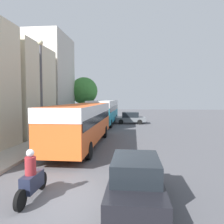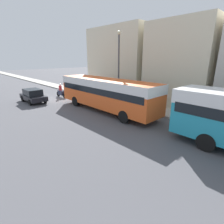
{
  "view_description": "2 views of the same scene",
  "coord_description": "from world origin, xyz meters",
  "views": [
    {
      "loc": [
        1.9,
        -6.95,
        3.41
      ],
      "look_at": [
        -0.41,
        16.11,
        1.94
      ],
      "focal_mm": 35.0,
      "sensor_mm": 36.0,
      "label": 1
    },
    {
      "loc": [
        8.72,
        20.21,
        4.81
      ],
      "look_at": [
        0.3,
        11.27,
        0.99
      ],
      "focal_mm": 28.0,
      "sensor_mm": 36.0,
      "label": 2
    }
  ],
  "objects": [
    {
      "name": "car_far_curb",
      "position": [
        1.97,
        0.12,
        0.77
      ],
      "size": [
        1.8,
        3.95,
        1.48
      ],
      "rotation": [
        0.0,
        0.0,
        3.14
      ],
      "color": "black",
      "rests_on": "ground_plane"
    },
    {
      "name": "bus_following",
      "position": [
        -1.88,
        21.04,
        2.02
      ],
      "size": [
        2.64,
        11.35,
        3.11
      ],
      "color": "teal",
      "rests_on": "ground_plane"
    },
    {
      "name": "lamp_post",
      "position": [
        -4.35,
        7.34,
        4.31
      ],
      "size": [
        0.36,
        0.36,
        7.15
      ],
      "color": "#47474C",
      "rests_on": "sidewalk"
    },
    {
      "name": "building_far_terrace",
      "position": [
        -9.57,
        19.13,
        5.51
      ],
      "size": [
        6.75,
        6.74,
        11.02
      ],
      "color": "beige",
      "rests_on": "ground_plane"
    },
    {
      "name": "bus_lead",
      "position": [
        -1.73,
        8.25,
        1.93
      ],
      "size": [
        2.58,
        11.09,
        2.97
      ],
      "color": "#EA5B23",
      "rests_on": "ground_plane"
    },
    {
      "name": "car_crossing",
      "position": [
        1.46,
        22.35,
        0.8
      ],
      "size": [
        3.95,
        1.95,
        1.55
      ],
      "rotation": [
        0.0,
        0.0,
        1.57
      ],
      "color": "slate",
      "rests_on": "ground_plane"
    },
    {
      "name": "motorcycle_behind_lead",
      "position": [
        -1.51,
        -0.07,
        0.68
      ],
      "size": [
        0.38,
        2.24,
        1.73
      ],
      "color": "#1E2338",
      "rests_on": "ground_plane"
    },
    {
      "name": "street_tree",
      "position": [
        -5.21,
        23.84,
        4.45
      ],
      "size": [
        3.88,
        3.88,
        6.25
      ],
      "color": "brown",
      "rests_on": "sidewalk"
    },
    {
      "name": "building_midblock",
      "position": [
        -8.93,
        12.04,
        4.07
      ],
      "size": [
        5.46,
        6.37,
        8.14
      ],
      "color": "beige",
      "rests_on": "ground_plane"
    },
    {
      "name": "ground_plane",
      "position": [
        0.0,
        0.0,
        0.0
      ],
      "size": [
        120.0,
        120.0,
        0.0
      ],
      "primitive_type": "plane",
      "color": "#515156"
    }
  ]
}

